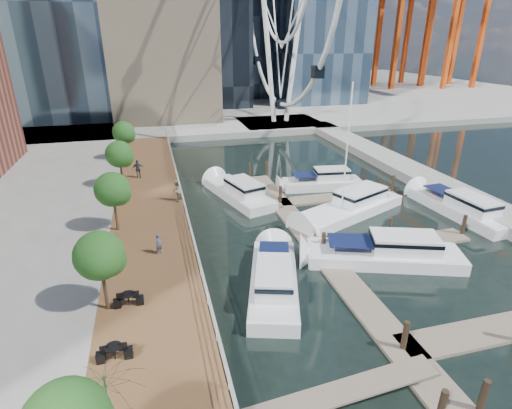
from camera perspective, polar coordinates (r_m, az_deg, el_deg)
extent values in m
plane|color=black|center=(22.68, 10.64, -17.85)|extent=(520.00, 520.00, 0.00)
cube|color=brown|center=(33.45, -14.82, -3.06)|extent=(6.00, 60.00, 1.00)
cube|color=#595954|center=(33.51, -9.70, -2.55)|extent=(0.25, 60.00, 1.00)
cube|color=gray|center=(118.45, -11.13, 15.44)|extent=(200.00, 114.00, 1.00)
cube|color=gray|center=(47.33, 22.69, 3.55)|extent=(4.00, 60.00, 1.00)
cube|color=gray|center=(72.27, 3.45, 11.39)|extent=(14.00, 12.00, 1.00)
cube|color=#6D6051|center=(31.24, 8.01, -5.21)|extent=(2.00, 32.00, 0.20)
cube|color=#6D6051|center=(26.12, 31.53, -14.91)|extent=(12.00, 2.00, 0.20)
cube|color=#6D6051|center=(32.39, 19.28, -5.30)|extent=(12.00, 2.00, 0.20)
cube|color=#6D6051|center=(40.19, 11.63, 1.05)|extent=(12.00, 2.00, 0.20)
cylinder|color=white|center=(70.14, 1.62, 22.19)|extent=(0.80, 0.80, 26.00)
cylinder|color=white|center=(71.70, 5.77, 22.10)|extent=(0.80, 0.80, 26.00)
cylinder|color=#3F2B1C|center=(23.18, -20.75, -11.33)|extent=(0.20, 0.20, 2.40)
sphere|color=#265B1E|center=(22.13, -21.50, -6.79)|extent=(2.60, 2.60, 2.60)
cylinder|color=#3F2B1C|center=(32.00, -19.37, -1.48)|extent=(0.20, 0.20, 2.40)
sphere|color=#265B1E|center=(31.25, -19.86, 2.04)|extent=(2.60, 2.60, 2.60)
cylinder|color=#3F2B1C|center=(41.36, -18.60, 4.03)|extent=(0.20, 0.20, 2.40)
sphere|color=#265B1E|center=(40.78, -18.97, 6.82)|extent=(2.60, 2.60, 2.60)
cylinder|color=#3F2B1C|center=(50.96, -18.12, 7.48)|extent=(0.20, 0.20, 2.40)
sphere|color=#265B1E|center=(50.49, -18.40, 9.77)|extent=(2.60, 2.60, 2.60)
imported|color=#464D5D|center=(27.89, -13.70, -5.49)|extent=(0.63, 0.62, 1.47)
imported|color=gray|center=(36.38, -11.29, 1.93)|extent=(1.04, 1.16, 1.96)
imported|color=#30343C|center=(43.67, -16.50, 4.92)|extent=(1.15, 0.50, 1.94)
imported|color=#103B1C|center=(17.04, -20.33, -25.11)|extent=(3.30, 3.34, 2.70)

